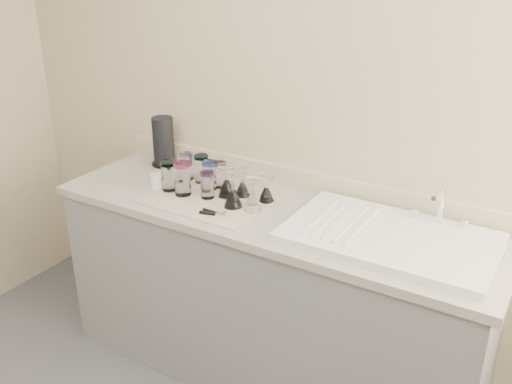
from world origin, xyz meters
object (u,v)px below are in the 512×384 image
Objects in this scene: goblet_back_right at (266,192)px; white_mug at (158,182)px; paper_towel_roll at (163,142)px; goblet_front_right at (252,200)px; tumbler_blue at (182,178)px; goblet_back_left at (242,187)px; tumbler_magenta at (169,176)px; tumbler_extra at (210,175)px; tumbler_cyan at (201,168)px; tumbler_purple at (220,174)px; goblet_front_left at (233,196)px; tumbler_lavender at (207,185)px; tumbler_teal at (187,166)px; goblet_extra at (227,186)px; sink_unit at (390,237)px; can_opener at (214,213)px.

goblet_back_right is 1.13× the size of white_mug.
goblet_front_right is at bearing -19.77° from paper_towel_roll.
goblet_back_left is (0.25, 0.13, -0.04)m from tumbler_blue.
tumbler_extra is (0.16, 0.11, -0.00)m from tumbler_magenta.
tumbler_purple is (0.11, -0.00, -0.01)m from tumbler_cyan.
tumbler_cyan is 0.54× the size of paper_towel_roll.
tumbler_extra reaches higher than goblet_back_right.
tumbler_blue is 0.28m from goblet_front_left.
tumbler_lavender is at bearing -140.43° from goblet_back_left.
tumbler_cyan is 0.35m from paper_towel_roll.
tumbler_blue reaches higher than tumbler_teal.
goblet_back_right is 0.87× the size of goblet_front_right.
white_mug is (-0.14, -0.17, -0.04)m from tumbler_cyan.
goblet_back_left is 0.42m from white_mug.
tumbler_teal is 0.51× the size of paper_towel_roll.
white_mug is at bearing 178.64° from tumbler_blue.
tumbler_lavender and goblet_back_right have the same top height.
tumbler_extra is at bearing -21.18° from paper_towel_roll.
tumbler_teal is at bearing 164.78° from tumbler_extra.
tumbler_teal is at bearing 95.04° from tumbler_magenta.
goblet_extra is (0.07, 0.06, -0.01)m from tumbler_lavender.
goblet_front_left is (0.27, 0.01, -0.03)m from tumbler_blue.
goblet_front_right is at bearing -42.23° from goblet_back_left.
tumbler_blue is 0.12m from tumbler_lavender.
sink_unit is 5.55× the size of goblet_front_right.
tumbler_blue is 1.25× the size of tumbler_lavender.
white_mug is (-0.25, -0.16, -0.03)m from tumbler_purple.
goblet_back_right is 0.54m from white_mug.
tumbler_teal is 0.87× the size of goblet_front_left.
tumbler_teal is 0.93× the size of tumbler_magenta.
tumbler_extra is at bearing 128.69° from can_opener.
tumbler_magenta is at bearing -114.31° from tumbler_cyan.
tumbler_purple is at bearing -2.06° from tumbler_cyan.
goblet_front_right reaches higher than tumbler_extra.
goblet_back_left is 0.24m from can_opener.
goblet_front_left is (0.20, -0.11, -0.02)m from tumbler_extra.
goblet_back_left is at bearing 39.57° from tumbler_lavender.
goblet_extra is at bearing 108.02° from can_opener.
goblet_front_right is at bearing 47.88° from can_opener.
goblet_front_right is 1.20× the size of can_opener.
tumbler_extra is 0.30m from can_opener.
can_opener is (0.25, -0.11, -0.07)m from tumbler_blue.
goblet_back_right reaches higher than tumbler_purple.
tumbler_extra is 0.12m from goblet_extra.
tumbler_cyan is at bearing 134.08° from tumbler_lavender.
white_mug is at bearing -174.57° from tumbler_lavender.
tumbler_purple is 0.84× the size of goblet_extra.
tumbler_teal is 0.26m from tumbler_lavender.
white_mug is 0.34m from paper_towel_roll.
goblet_extra reaches higher than white_mug.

